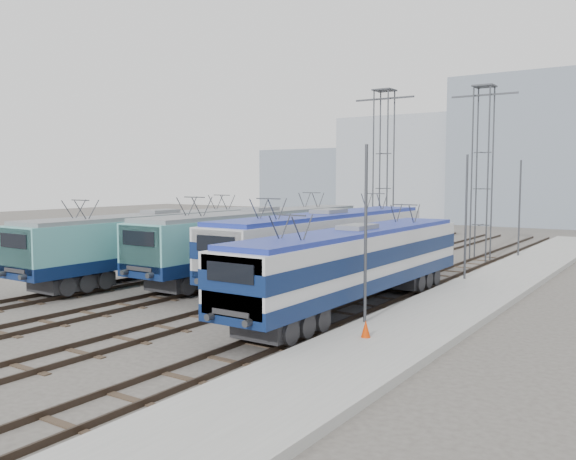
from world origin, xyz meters
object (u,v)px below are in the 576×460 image
at_px(mast_mid, 466,220).
at_px(mast_rear, 519,210).
at_px(locomotive_far_right, 355,260).
at_px(catenary_tower_east, 482,165).
at_px(locomotive_far_left, 158,239).
at_px(safety_cone, 366,329).
at_px(mast_front, 366,238).
at_px(locomotive_center_right, 327,240).
at_px(locomotive_center_left, 258,237).
at_px(catenary_tower_west, 383,166).

bearing_deg(mast_mid, mast_rear, 90.00).
bearing_deg(locomotive_far_right, catenary_tower_east, 90.74).
height_order(locomotive_far_left, safety_cone, locomotive_far_left).
height_order(locomotive_far_right, mast_rear, mast_rear).
bearing_deg(mast_front, locomotive_far_right, 123.92).
height_order(locomotive_far_right, catenary_tower_east, catenary_tower_east).
bearing_deg(locomotive_center_right, locomotive_far_left, -157.12).
bearing_deg(mast_mid, locomotive_center_left, -159.17).
xyz_separation_m(locomotive_far_right, mast_mid, (1.85, 9.25, 1.28)).
bearing_deg(safety_cone, locomotive_center_right, 126.31).
height_order(catenary_tower_east, mast_rear, catenary_tower_east).
relative_size(locomotive_center_left, mast_rear, 2.69).
bearing_deg(mast_rear, locomotive_far_right, -94.98).
xyz_separation_m(locomotive_far_left, mast_rear, (15.35, 19.74, 1.23)).
xyz_separation_m(mast_mid, safety_cone, (1.04, -14.00, -2.90)).
relative_size(locomotive_far_right, catenary_tower_east, 1.44).
bearing_deg(mast_rear, mast_front, -90.00).
xyz_separation_m(catenary_tower_west, mast_rear, (8.60, 4.00, -3.14)).
xyz_separation_m(locomotive_far_right, mast_front, (1.85, -2.75, 1.28)).
relative_size(locomotive_center_left, catenary_tower_west, 1.57).
distance_m(locomotive_far_right, catenary_tower_west, 19.04).
bearing_deg(mast_front, mast_rear, 90.00).
distance_m(locomotive_center_right, mast_rear, 17.20).
xyz_separation_m(catenary_tower_east, safety_cone, (3.14, -24.00, -6.05)).
bearing_deg(safety_cone, catenary_tower_west, 113.66).
bearing_deg(mast_rear, safety_cone, -87.71).
relative_size(locomotive_center_right, safety_cone, 31.81).
distance_m(catenary_tower_east, safety_cone, 24.95).
distance_m(locomotive_center_left, mast_front, 13.45).
relative_size(mast_front, safety_cone, 11.80).
relative_size(catenary_tower_east, mast_rear, 1.71).
relative_size(catenary_tower_east, mast_mid, 1.71).
relative_size(locomotive_far_right, safety_cone, 29.22).
relative_size(locomotive_far_left, locomotive_center_right, 0.97).
bearing_deg(mast_mid, catenary_tower_west, 137.07).
height_order(locomotive_center_right, mast_front, mast_front).
bearing_deg(locomotive_center_left, safety_cone, -39.70).
xyz_separation_m(locomotive_center_right, mast_mid, (6.35, 3.94, 1.10)).
bearing_deg(locomotive_far_left, catenary_tower_east, 53.25).
distance_m(locomotive_far_left, safety_cone, 17.62).
xyz_separation_m(mast_front, mast_mid, (0.00, 12.00, 0.00)).
height_order(mast_front, mast_mid, same).
xyz_separation_m(locomotive_far_left, locomotive_center_right, (9.00, 3.80, 0.13)).
relative_size(locomotive_far_left, catenary_tower_east, 1.52).
xyz_separation_m(catenary_tower_east, mast_mid, (2.10, -10.00, -3.14)).
xyz_separation_m(locomotive_center_left, mast_rear, (10.85, 16.13, 1.16)).
bearing_deg(mast_mid, locomotive_center_right, -148.17).
distance_m(locomotive_center_left, safety_cone, 15.55).
distance_m(locomotive_far_right, safety_cone, 5.79).
bearing_deg(mast_front, catenary_tower_east, 95.45).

